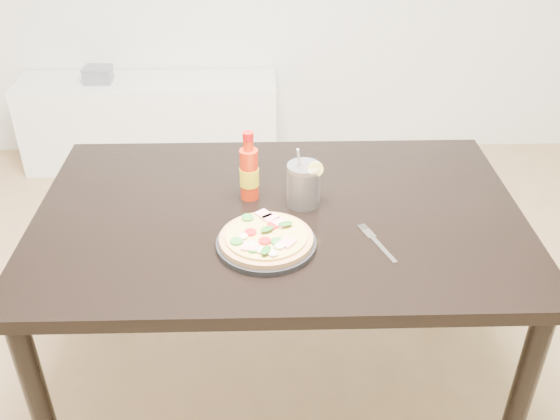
{
  "coord_description": "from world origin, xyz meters",
  "views": [
    {
      "loc": [
        -0.16,
        -1.17,
        1.72
      ],
      "look_at": [
        -0.12,
        0.23,
        0.83
      ],
      "focal_mm": 40.0,
      "sensor_mm": 36.0,
      "label": 1
    }
  ],
  "objects_px": {
    "pizza": "(266,238)",
    "media_console": "(152,123)",
    "hot_sauce_bottle": "(249,173)",
    "fork": "(376,242)",
    "cola_cup": "(304,185)",
    "plate": "(266,244)",
    "dining_table": "(279,235)"
  },
  "relations": [
    {
      "from": "media_console",
      "to": "hot_sauce_bottle",
      "type": "bearing_deg",
      "value": -70.21
    },
    {
      "from": "pizza",
      "to": "media_console",
      "type": "distance_m",
      "value": 2.07
    },
    {
      "from": "pizza",
      "to": "hot_sauce_bottle",
      "type": "relative_size",
      "value": 1.16
    },
    {
      "from": "dining_table",
      "to": "cola_cup",
      "type": "bearing_deg",
      "value": 29.13
    },
    {
      "from": "cola_cup",
      "to": "fork",
      "type": "distance_m",
      "value": 0.28
    },
    {
      "from": "cola_cup",
      "to": "hot_sauce_bottle",
      "type": "bearing_deg",
      "value": 166.25
    },
    {
      "from": "dining_table",
      "to": "media_console",
      "type": "distance_m",
      "value": 1.9
    },
    {
      "from": "hot_sauce_bottle",
      "to": "fork",
      "type": "distance_m",
      "value": 0.43
    },
    {
      "from": "pizza",
      "to": "hot_sauce_bottle",
      "type": "xyz_separation_m",
      "value": [
        -0.05,
        0.25,
        0.06
      ]
    },
    {
      "from": "media_console",
      "to": "fork",
      "type": "bearing_deg",
      "value": -63.71
    },
    {
      "from": "dining_table",
      "to": "pizza",
      "type": "xyz_separation_m",
      "value": [
        -0.04,
        -0.17,
        0.11
      ]
    },
    {
      "from": "plate",
      "to": "media_console",
      "type": "xyz_separation_m",
      "value": [
        -0.64,
        1.9,
        -0.51
      ]
    },
    {
      "from": "pizza",
      "to": "cola_cup",
      "type": "distance_m",
      "value": 0.24
    },
    {
      "from": "hot_sauce_bottle",
      "to": "media_console",
      "type": "distance_m",
      "value": 1.84
    },
    {
      "from": "plate",
      "to": "dining_table",
      "type": "bearing_deg",
      "value": 77.64
    },
    {
      "from": "pizza",
      "to": "fork",
      "type": "bearing_deg",
      "value": 1.83
    },
    {
      "from": "plate",
      "to": "pizza",
      "type": "relative_size",
      "value": 1.07
    },
    {
      "from": "dining_table",
      "to": "fork",
      "type": "distance_m",
      "value": 0.32
    },
    {
      "from": "pizza",
      "to": "media_console",
      "type": "height_order",
      "value": "pizza"
    },
    {
      "from": "pizza",
      "to": "cola_cup",
      "type": "height_order",
      "value": "cola_cup"
    },
    {
      "from": "fork",
      "to": "media_console",
      "type": "xyz_separation_m",
      "value": [
        -0.93,
        1.89,
        -0.5
      ]
    },
    {
      "from": "media_console",
      "to": "cola_cup",
      "type": "bearing_deg",
      "value": -66.01
    },
    {
      "from": "fork",
      "to": "cola_cup",
      "type": "bearing_deg",
      "value": 111.61
    },
    {
      "from": "plate",
      "to": "media_console",
      "type": "relative_size",
      "value": 0.19
    },
    {
      "from": "cola_cup",
      "to": "dining_table",
      "type": "bearing_deg",
      "value": -150.87
    },
    {
      "from": "cola_cup",
      "to": "fork",
      "type": "xyz_separation_m",
      "value": [
        0.18,
        -0.2,
        -0.06
      ]
    },
    {
      "from": "hot_sauce_bottle",
      "to": "cola_cup",
      "type": "xyz_separation_m",
      "value": [
        0.16,
        -0.04,
        -0.02
      ]
    },
    {
      "from": "fork",
      "to": "media_console",
      "type": "bearing_deg",
      "value": 95.94
    },
    {
      "from": "media_console",
      "to": "plate",
      "type": "bearing_deg",
      "value": -71.37
    },
    {
      "from": "cola_cup",
      "to": "media_console",
      "type": "xyz_separation_m",
      "value": [
        -0.75,
        1.68,
        -0.56
      ]
    },
    {
      "from": "fork",
      "to": "pizza",
      "type": "bearing_deg",
      "value": 161.48
    },
    {
      "from": "plate",
      "to": "hot_sauce_bottle",
      "type": "relative_size",
      "value": 1.25
    }
  ]
}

